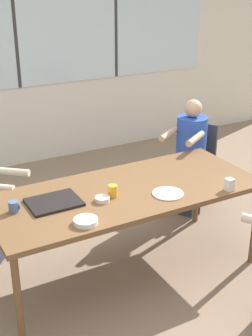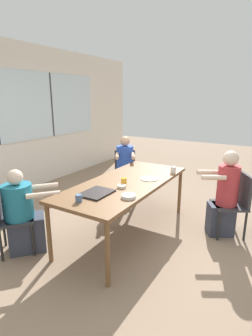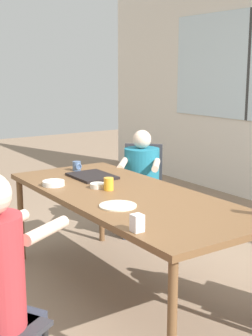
{
  "view_description": "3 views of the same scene",
  "coord_description": "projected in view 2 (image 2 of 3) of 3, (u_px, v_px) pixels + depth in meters",
  "views": [
    {
      "loc": [
        -1.55,
        -2.82,
        2.31
      ],
      "look_at": [
        0.0,
        0.0,
        0.92
      ],
      "focal_mm": 50.0,
      "sensor_mm": 36.0,
      "label": 1
    },
    {
      "loc": [
        -2.79,
        -1.68,
        1.81
      ],
      "look_at": [
        0.0,
        0.0,
        0.92
      ],
      "focal_mm": 28.0,
      "sensor_mm": 36.0,
      "label": 2
    },
    {
      "loc": [
        2.61,
        -1.75,
        1.58
      ],
      "look_at": [
        0.0,
        0.0,
        0.92
      ],
      "focal_mm": 50.0,
      "sensor_mm": 36.0,
      "label": 3
    }
  ],
  "objects": [
    {
      "name": "chair_for_woman_green_shirt",
      "position": [
        237.0,
        199.0,
        3.45
      ],
      "size": [
        0.55,
        0.55,
        0.85
      ],
      "rotation": [
        0.0,
        0.0,
        0.52
      ],
      "color": "#333338",
      "rests_on": "ground_plane"
    },
    {
      "name": "person_woman_green_shirt",
      "position": [
        225.0,
        197.0,
        3.45
      ],
      "size": [
        0.48,
        0.56,
        1.15
      ],
      "rotation": [
        0.0,
        0.0,
        0.52
      ],
      "color": "#333847",
      "rests_on": "ground_plane"
    },
    {
      "name": "bowl_cereal",
      "position": [
        122.0,
        186.0,
        3.17
      ],
      "size": [
        0.11,
        0.11,
        0.03
      ],
      "color": "silver",
      "rests_on": "dining_table"
    },
    {
      "name": "coffee_mug",
      "position": [
        79.0,
        198.0,
        2.74
      ],
      "size": [
        0.08,
        0.07,
        0.08
      ],
      "color": "slate",
      "rests_on": "dining_table"
    },
    {
      "name": "chair_for_man_blue_shirt",
      "position": [
        125.0,
        169.0,
        4.89
      ],
      "size": [
        0.55,
        0.55,
        0.85
      ],
      "rotation": [
        0.0,
        0.0,
        -4.16
      ],
      "color": "#333338",
      "rests_on": "ground_plane"
    },
    {
      "name": "milk_carton_small",
      "position": [
        173.0,
        170.0,
        3.78
      ],
      "size": [
        0.06,
        0.06,
        0.09
      ],
      "color": "silver",
      "rests_on": "dining_table"
    },
    {
      "name": "food_tray_dark",
      "position": [
        97.0,
        193.0,
        2.97
      ],
      "size": [
        0.37,
        0.29,
        0.02
      ],
      "color": "black",
      "rests_on": "dining_table"
    },
    {
      "name": "chair_for_man_teal_shirt",
      "position": [
        7.0,
        213.0,
        3.03
      ],
      "size": [
        0.56,
        0.56,
        0.85
      ],
      "rotation": [
        0.0,
        0.0,
        -2.28
      ],
      "color": "#333338",
      "rests_on": "ground_plane"
    },
    {
      "name": "juice_glass",
      "position": [
        124.0,
        182.0,
        3.26
      ],
      "size": [
        0.07,
        0.07,
        0.09
      ],
      "color": "gold",
      "rests_on": "dining_table"
    },
    {
      "name": "plate_tortillas",
      "position": [
        149.0,
        179.0,
        3.5
      ],
      "size": [
        0.24,
        0.24,
        0.01
      ],
      "color": "beige",
      "rests_on": "dining_table"
    },
    {
      "name": "person_man_blue_shirt",
      "position": [
        125.0,
        171.0,
        4.73
      ],
      "size": [
        0.62,
        0.54,
        1.14
      ],
      "rotation": [
        0.0,
        0.0,
        -4.16
      ],
      "color": "#333847",
      "rests_on": "ground_plane"
    },
    {
      "name": "ground_plane",
      "position": [
        126.0,
        232.0,
        3.61
      ],
      "size": [
        16.0,
        16.0,
        0.0
      ],
      "primitive_type": "plane",
      "color": "#8C725B"
    },
    {
      "name": "bowl_white_shallow",
      "position": [
        129.0,
        196.0,
        2.85
      ],
      "size": [
        0.16,
        0.16,
        0.04
      ],
      "color": "white",
      "rests_on": "dining_table"
    },
    {
      "name": "dining_table",
      "position": [
        126.0,
        185.0,
        3.43
      ],
      "size": [
        2.1,
        0.89,
        0.74
      ],
      "color": "brown",
      "rests_on": "ground_plane"
    },
    {
      "name": "person_man_teal_shirt",
      "position": [
        23.0,
        216.0,
        3.1
      ],
      "size": [
        0.69,
        0.65,
        1.02
      ],
      "rotation": [
        0.0,
        0.0,
        -2.28
      ],
      "color": "#333847",
      "rests_on": "ground_plane"
    }
  ]
}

